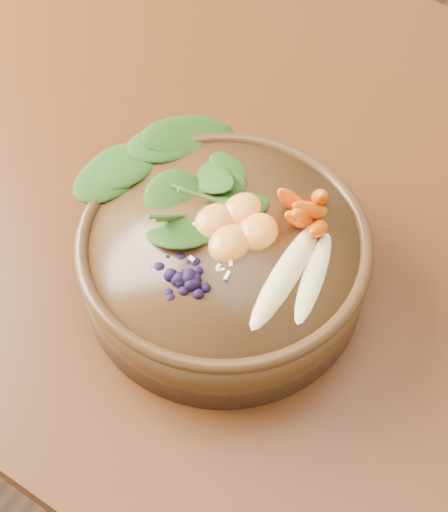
{
  "coord_description": "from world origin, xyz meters",
  "views": [
    {
      "loc": [
        0.04,
        -0.53,
        1.4
      ],
      "look_at": [
        -0.2,
        -0.16,
        0.8
      ],
      "focal_mm": 50.0,
      "sensor_mm": 36.0,
      "label": 1
    }
  ],
  "objects": [
    {
      "name": "stoneware_bowl",
      "position": [
        -0.2,
        -0.16,
        0.79
      ],
      "size": [
        0.31,
        0.31,
        0.08
      ],
      "primitive_type": "cylinder",
      "rotation": [
        0.0,
        0.0,
        -0.03
      ],
      "color": "#412914",
      "rests_on": "dining_table"
    },
    {
      "name": "coconut_flakes",
      "position": [
        -0.2,
        -0.18,
        0.83
      ],
      "size": [
        0.1,
        0.08,
        0.01
      ],
      "primitive_type": null,
      "rotation": [
        0.0,
        0.0,
        -0.03
      ],
      "color": "white",
      "rests_on": "stoneware_bowl"
    },
    {
      "name": "kale_heap",
      "position": [
        -0.24,
        -0.1,
        0.85
      ],
      "size": [
        0.2,
        0.18,
        0.05
      ],
      "primitive_type": null,
      "rotation": [
        0.0,
        0.0,
        -0.03
      ],
      "color": "#214512",
      "rests_on": "stoneware_bowl"
    },
    {
      "name": "carrot_cluster",
      "position": [
        -0.14,
        -0.08,
        0.87
      ],
      "size": [
        0.06,
        0.06,
        0.08
      ],
      "primitive_type": null,
      "rotation": [
        0.0,
        0.0,
        -0.03
      ],
      "color": "#F26003",
      "rests_on": "stoneware_bowl"
    },
    {
      "name": "dining_table",
      "position": [
        0.0,
        0.0,
        0.66
      ],
      "size": [
        1.6,
        0.9,
        0.75
      ],
      "color": "#331C0C",
      "rests_on": "ground"
    },
    {
      "name": "banana_halves",
      "position": [
        -0.11,
        -0.16,
        0.84
      ],
      "size": [
        0.08,
        0.17,
        0.03
      ],
      "rotation": [
        0.0,
        0.0,
        -0.03
      ],
      "color": "#E0CC84",
      "rests_on": "stoneware_bowl"
    },
    {
      "name": "mandarin_cluster",
      "position": [
        -0.19,
        -0.14,
        0.85
      ],
      "size": [
        0.09,
        0.1,
        0.03
      ],
      "primitive_type": null,
      "rotation": [
        0.0,
        0.0,
        -0.03
      ],
      "color": "orange",
      "rests_on": "stoneware_bowl"
    },
    {
      "name": "ground",
      "position": [
        0.0,
        0.0,
        0.0
      ],
      "size": [
        4.0,
        4.0,
        0.0
      ],
      "primitive_type": "plane",
      "color": "#381E0F",
      "rests_on": "ground"
    },
    {
      "name": "blueberry_pile",
      "position": [
        -0.2,
        -0.22,
        0.85
      ],
      "size": [
        0.14,
        0.11,
        0.04
      ],
      "primitive_type": null,
      "rotation": [
        0.0,
        0.0,
        -0.03
      ],
      "color": "black",
      "rests_on": "stoneware_bowl"
    }
  ]
}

